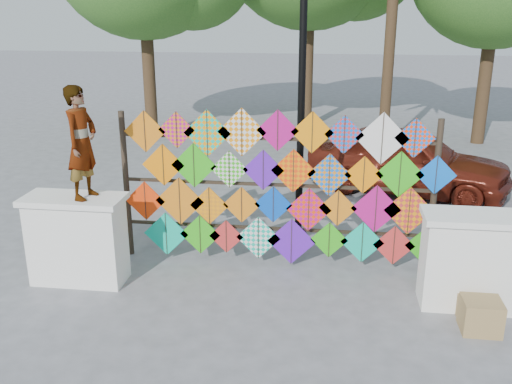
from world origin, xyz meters
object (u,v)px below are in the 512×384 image
kite_rack (280,188)px  vendor_woman (81,143)px  sedan (407,160)px  lamppost (302,77)px

kite_rack → vendor_woman: size_ratio=3.20×
vendor_woman → sedan: (4.90, 4.79, -1.34)m
sedan → lamppost: 3.89m
sedan → lamppost: lamppost is taller
kite_rack → sedan: kite_rack is taller
kite_rack → vendor_woman: (-2.59, -0.92, 0.82)m
kite_rack → vendor_woman: vendor_woman is taller
vendor_woman → lamppost: lamppost is taller
vendor_woman → lamppost: (2.80, 2.20, 0.64)m
vendor_woman → sedan: vendor_woman is taller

